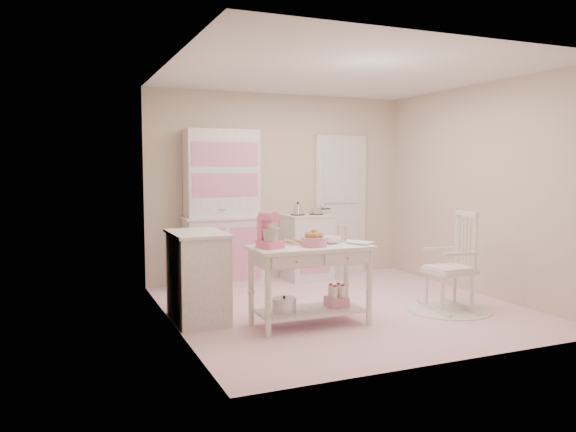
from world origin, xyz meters
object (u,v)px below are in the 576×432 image
Objects in this scene: hutch at (223,208)px; rocking_chair at (449,261)px; stove at (307,247)px; work_table at (310,285)px; bread_basket at (314,242)px; base_cabinet at (198,276)px; stand_mixer at (270,230)px.

hutch is 2.97m from rocking_chair.
stove is 2.27m from work_table.
bread_basket is (0.02, -0.05, 0.45)m from work_table.
hutch reaches higher than base_cabinet.
base_cabinet is 1.16m from work_table.
base_cabinet is 3.68× the size of bread_basket.
hutch reaches higher than bread_basket.
base_cabinet is 2.71× the size of stand_mixer.
bread_basket is (0.30, -2.18, -0.19)m from hutch.
rocking_chair is (1.94, -2.20, -0.49)m from hutch.
stand_mixer reaches higher than bread_basket.
hutch is 1.73× the size of work_table.
base_cabinet is at bearing -142.17° from stove.
stove reaches higher than bread_basket.
bread_basket is (-1.64, 0.02, 0.30)m from rocking_chair.
stand_mixer is (-0.14, -2.11, -0.07)m from hutch.
stove is 2.43m from base_cabinet.
hutch is 2.26× the size of base_cabinet.
stove is 2.51m from stand_mixer.
bread_basket is (0.44, -0.07, -0.12)m from stand_mixer.
base_cabinet reaches higher than bread_basket.
work_table is (1.00, -0.59, -0.06)m from base_cabinet.
rocking_chair is 1.66m from bread_basket.
hutch is 2.24m from work_table.
stove is 3.68× the size of bread_basket.
base_cabinet is 2.74m from rocking_chair.
rocking_chair reaches higher than stove.
work_table is at bearing 111.80° from bread_basket.
stove is at bearing 37.83° from base_cabinet.
stand_mixer is 0.46m from bread_basket.
hutch reaches higher than work_table.
stove is 2.28m from rocking_chair.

